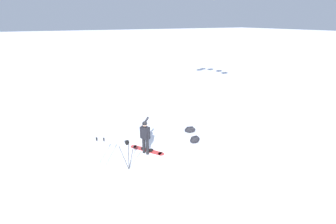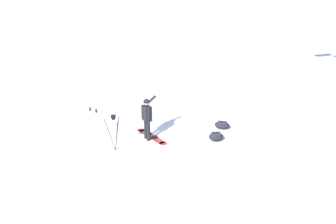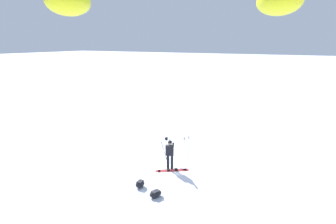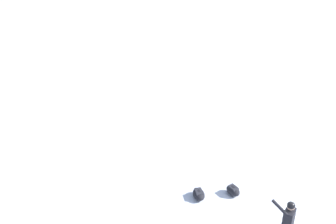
# 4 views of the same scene
# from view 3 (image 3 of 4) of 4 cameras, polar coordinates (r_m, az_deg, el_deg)

# --- Properties ---
(ground_plane) EXTENTS (300.00, 300.00, 0.00)m
(ground_plane) POSITION_cam_3_polar(r_m,az_deg,el_deg) (17.39, -2.29, -10.34)
(ground_plane) COLOR white
(snowboarder) EXTENTS (0.67, 0.59, 1.68)m
(snowboarder) POSITION_cam_3_polar(r_m,az_deg,el_deg) (16.92, 0.36, -7.36)
(snowboarder) COLOR black
(snowboarder) RESTS_ON ground_plane
(snowboard) EXTENTS (1.55, 1.20, 0.10)m
(snowboard) POSITION_cam_3_polar(r_m,az_deg,el_deg) (17.07, 0.78, -10.71)
(snowboard) COLOR #B23333
(snowboard) RESTS_ON ground_plane
(gear_bag_large) EXTENTS (0.40, 0.57, 0.35)m
(gear_bag_large) POSITION_cam_3_polar(r_m,az_deg,el_deg) (15.29, -5.19, -13.09)
(gear_bag_large) COLOR black
(gear_bag_large) RESTS_ON ground_plane
(camera_tripod) EXTENTS (0.61, 0.53, 1.36)m
(camera_tripod) POSITION_cam_3_polar(r_m,az_deg,el_deg) (18.25, -0.29, -5.91)
(camera_tripod) COLOR #262628
(camera_tripod) RESTS_ON ground_plane
(gear_bag_small) EXTENTS (0.57, 0.71, 0.30)m
(gear_bag_small) POSITION_cam_3_polar(r_m,az_deg,el_deg) (14.42, -2.32, -14.84)
(gear_bag_small) COLOR black
(gear_bag_small) RESTS_ON ground_plane
(ski_poles) EXTENTS (0.29, 0.37, 1.29)m
(ski_poles) POSITION_cam_3_polar(r_m,az_deg,el_deg) (18.64, 3.45, -5.93)
(ski_poles) COLOR gray
(ski_poles) RESTS_ON ground_plane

